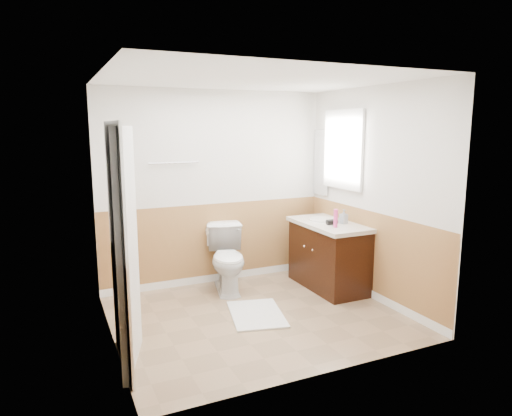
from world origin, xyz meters
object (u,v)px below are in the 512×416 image
bath_mat (257,314)px  vanity_cabinet (328,257)px  toilet (228,259)px  soap_dispenser (344,217)px  lotion_bottle (336,218)px

bath_mat → vanity_cabinet: (1.21, 0.43, 0.39)m
toilet → vanity_cabinet: size_ratio=0.74×
bath_mat → soap_dispenser: (1.33, 0.30, 0.93)m
vanity_cabinet → lotion_bottle: (-0.10, -0.28, 0.56)m
vanity_cabinet → lotion_bottle: size_ratio=5.00×
bath_mat → vanity_cabinet: vanity_cabinet is taller
toilet → lotion_bottle: (1.11, -0.71, 0.55)m
vanity_cabinet → soap_dispenser: (0.12, -0.13, 0.54)m
lotion_bottle → soap_dispenser: (0.22, 0.15, -0.02)m
lotion_bottle → soap_dispenser: size_ratio=1.25×
vanity_cabinet → soap_dispenser: soap_dispenser is taller
bath_mat → soap_dispenser: size_ratio=4.53×
bath_mat → vanity_cabinet: 1.34m
bath_mat → lotion_bottle: (1.11, 0.16, 0.95)m
soap_dispenser → toilet: bearing=156.9°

